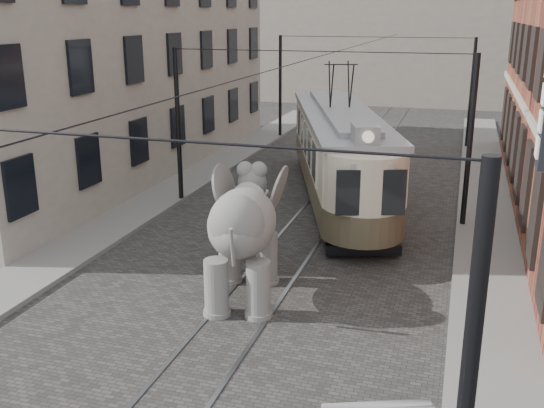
% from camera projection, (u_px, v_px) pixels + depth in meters
% --- Properties ---
extents(ground, '(120.00, 120.00, 0.00)m').
position_uv_depth(ground, '(271.00, 275.00, 18.03)').
color(ground, '#3F3D3A').
extents(tram_rails, '(1.54, 80.00, 0.02)m').
position_uv_depth(tram_rails, '(271.00, 275.00, 18.02)').
color(tram_rails, slate).
rests_on(tram_rails, ground).
extents(sidewalk_right, '(2.00, 60.00, 0.15)m').
position_uv_depth(sidewalk_right, '(490.00, 300.00, 16.32)').
color(sidewalk_right, slate).
rests_on(sidewalk_right, ground).
extents(sidewalk_left, '(2.00, 60.00, 0.15)m').
position_uv_depth(sidewalk_left, '(75.00, 249.00, 19.83)').
color(sidewalk_left, slate).
rests_on(sidewalk_left, ground).
extents(stucco_building, '(7.00, 24.00, 10.00)m').
position_uv_depth(stucco_building, '(107.00, 64.00, 28.79)').
color(stucco_building, gray).
rests_on(stucco_building, ground).
extents(distant_block, '(28.00, 10.00, 14.00)m').
position_uv_depth(distant_block, '(411.00, 16.00, 52.54)').
color(distant_block, gray).
rests_on(distant_block, ground).
extents(catenary, '(11.00, 30.20, 6.00)m').
position_uv_depth(catenary, '(308.00, 140.00, 21.77)').
color(catenary, black).
rests_on(catenary, ground).
extents(tram, '(6.94, 13.76, 5.38)m').
position_uv_depth(tram, '(339.00, 132.00, 24.85)').
color(tram, beige).
rests_on(tram, ground).
extents(elephant, '(3.96, 5.80, 3.26)m').
position_uv_depth(elephant, '(243.00, 240.00, 16.15)').
color(elephant, slate).
rests_on(elephant, ground).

